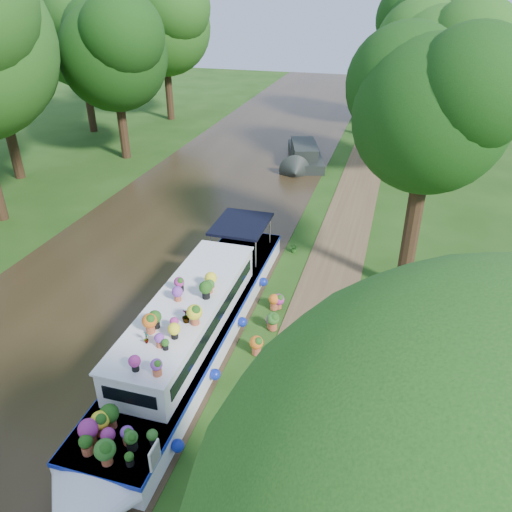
# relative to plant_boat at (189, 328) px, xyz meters

# --- Properties ---
(ground) EXTENTS (100.00, 100.00, 0.00)m
(ground) POSITION_rel_plant_boat_xyz_m (2.25, 2.44, -0.85)
(ground) COLOR #1C4110
(ground) RESTS_ON ground
(canal_water) EXTENTS (10.00, 100.00, 0.02)m
(canal_water) POSITION_rel_plant_boat_xyz_m (-3.75, 2.44, -0.84)
(canal_water) COLOR black
(canal_water) RESTS_ON ground
(towpath) EXTENTS (2.20, 100.00, 0.03)m
(towpath) POSITION_rel_plant_boat_xyz_m (3.45, 2.44, -0.84)
(towpath) COLOR brown
(towpath) RESTS_ON ground
(plant_boat) EXTENTS (2.29, 13.52, 2.24)m
(plant_boat) POSITION_rel_plant_boat_xyz_m (0.00, 0.00, 0.00)
(plant_boat) COLOR white
(plant_boat) RESTS_ON canal_water
(tree_near_overhang) EXTENTS (5.52, 5.28, 8.99)m
(tree_near_overhang) POSITION_rel_plant_boat_xyz_m (6.04, 5.50, 5.75)
(tree_near_overhang) COLOR black
(tree_near_overhang) RESTS_ON ground
(tree_near_mid) EXTENTS (6.90, 6.60, 9.40)m
(tree_near_mid) POSITION_rel_plant_boat_xyz_m (6.73, 17.52, 5.58)
(tree_near_mid) COLOR black
(tree_near_mid) RESTS_ON ground
(tree_near_far) EXTENTS (7.59, 7.26, 10.30)m
(tree_near_far) POSITION_rel_plant_boat_xyz_m (6.23, 28.53, 6.20)
(tree_near_far) COLOR black
(tree_near_far) RESTS_ON ground
(tree_far_c) EXTENTS (7.13, 6.82, 9.59)m
(tree_far_c) POSITION_rel_plant_boat_xyz_m (-11.27, 16.52, 5.67)
(tree_far_c) COLOR black
(tree_far_c) RESTS_ON ground
(tree_far_d) EXTENTS (8.05, 7.70, 10.85)m
(tree_far_d) POSITION_rel_plant_boat_xyz_m (-12.77, 26.53, 6.55)
(tree_far_d) COLOR black
(tree_far_d) RESTS_ON ground
(tree_far_h) EXTENTS (7.82, 7.48, 10.49)m
(tree_far_h) POSITION_rel_plant_boat_xyz_m (-16.77, 21.53, 6.28)
(tree_far_h) COLOR black
(tree_far_h) RESTS_ON ground
(second_boat) EXTENTS (3.27, 6.60, 1.21)m
(second_boat) POSITION_rel_plant_boat_xyz_m (-0.22, 18.53, -0.36)
(second_boat) COLOR black
(second_boat) RESTS_ON canal_water
(pedestrian_pink) EXTENTS (0.66, 0.54, 1.56)m
(pedestrian_pink) POSITION_rel_plant_boat_xyz_m (2.86, 25.91, -0.04)
(pedestrian_pink) COLOR pink
(pedestrian_pink) RESTS_ON towpath
(pedestrian_dark) EXTENTS (0.99, 0.79, 1.95)m
(pedestrian_dark) POSITION_rel_plant_boat_xyz_m (3.69, 25.32, 0.15)
(pedestrian_dark) COLOR black
(pedestrian_dark) RESTS_ON towpath
(verge_plant) EXTENTS (0.43, 0.39, 0.42)m
(verge_plant) POSITION_rel_plant_boat_xyz_m (1.68, 7.02, -0.64)
(verge_plant) COLOR #2C691F
(verge_plant) RESTS_ON ground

